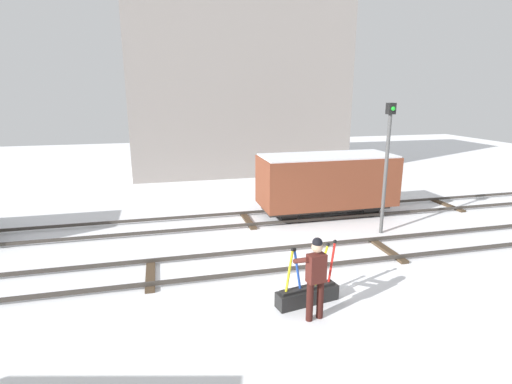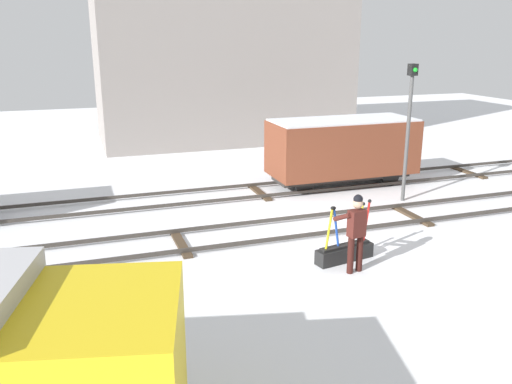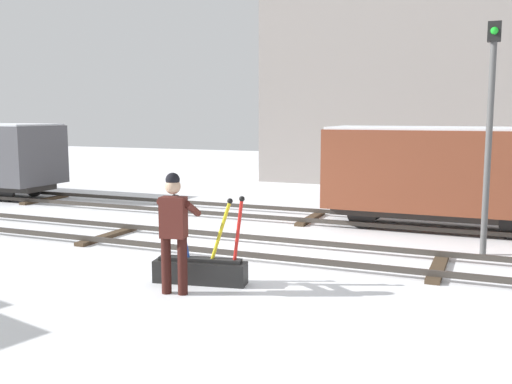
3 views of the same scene
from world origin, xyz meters
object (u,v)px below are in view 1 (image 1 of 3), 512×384
rail_worker (315,273)px  freight_car_far_end (327,181)px  signal_post (387,157)px  switch_lever_frame (308,293)px

rail_worker → freight_car_far_end: bearing=54.1°
rail_worker → signal_post: 6.37m
switch_lever_frame → rail_worker: 1.03m
freight_car_far_end → signal_post: bearing=-65.0°
signal_post → freight_car_far_end: size_ratio=0.85×
rail_worker → signal_post: size_ratio=0.42×
rail_worker → freight_car_far_end: size_ratio=0.36×
switch_lever_frame → freight_car_far_end: (3.12, 6.12, 1.14)m
signal_post → switch_lever_frame: bearing=-137.8°
switch_lever_frame → rail_worker: rail_worker is taller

